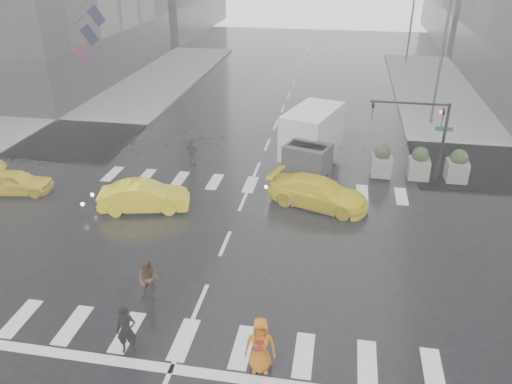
% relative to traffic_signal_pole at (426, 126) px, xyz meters
% --- Properties ---
extents(ground, '(120.00, 120.00, 0.00)m').
position_rel_traffic_signal_pole_xyz_m(ground, '(-9.01, -8.01, -3.22)').
color(ground, black).
rests_on(ground, ground).
extents(sidewalk_nw, '(35.00, 35.00, 0.15)m').
position_rel_traffic_signal_pole_xyz_m(sidewalk_nw, '(-28.51, 9.49, -3.14)').
color(sidewalk_nw, slate).
rests_on(sidewalk_nw, ground).
extents(road_markings, '(18.00, 48.00, 0.01)m').
position_rel_traffic_signal_pole_xyz_m(road_markings, '(-9.01, -8.01, -3.21)').
color(road_markings, silver).
rests_on(road_markings, ground).
extents(traffic_signal_pole, '(4.45, 0.42, 4.50)m').
position_rel_traffic_signal_pole_xyz_m(traffic_signal_pole, '(0.00, 0.00, 0.00)').
color(traffic_signal_pole, black).
rests_on(traffic_signal_pole, ground).
extents(street_lamp_near, '(2.15, 0.22, 9.00)m').
position_rel_traffic_signal_pole_xyz_m(street_lamp_near, '(1.86, 9.99, 1.73)').
color(street_lamp_near, '#59595B').
rests_on(street_lamp_near, ground).
extents(street_lamp_far, '(2.15, 0.22, 9.00)m').
position_rel_traffic_signal_pole_xyz_m(street_lamp_far, '(1.86, 29.99, 1.73)').
color(street_lamp_far, '#59595B').
rests_on(street_lamp_far, ground).
extents(planter_west, '(1.10, 1.10, 1.80)m').
position_rel_traffic_signal_pole_xyz_m(planter_west, '(-2.01, 0.19, -2.23)').
color(planter_west, slate).
rests_on(planter_west, ground).
extents(planter_mid, '(1.10, 1.10, 1.80)m').
position_rel_traffic_signal_pole_xyz_m(planter_mid, '(-0.01, 0.19, -2.23)').
color(planter_mid, slate).
rests_on(planter_mid, ground).
extents(planter_east, '(1.10, 1.10, 1.80)m').
position_rel_traffic_signal_pole_xyz_m(planter_east, '(1.99, 0.19, -2.23)').
color(planter_east, slate).
rests_on(planter_east, ground).
extents(flag_cluster, '(2.87, 3.06, 4.69)m').
position_rel_traffic_signal_pole_xyz_m(flag_cluster, '(-24.09, 10.49, 2.42)').
color(flag_cluster, '#59595B').
rests_on(flag_cluster, ground).
extents(pedestrian_black, '(1.16, 1.18, 2.43)m').
position_rel_traffic_signal_pole_xyz_m(pedestrian_black, '(-10.59, -14.81, -1.63)').
color(pedestrian_black, black).
rests_on(pedestrian_black, ground).
extents(pedestrian_brown, '(0.86, 0.70, 1.69)m').
position_rel_traffic_signal_pole_xyz_m(pedestrian_brown, '(-10.88, -12.15, -2.37)').
color(pedestrian_brown, '#463019').
rests_on(pedestrian_brown, ground).
extents(pedestrian_orange, '(1.00, 0.70, 1.94)m').
position_rel_traffic_signal_pole_xyz_m(pedestrian_orange, '(-6.29, -14.81, -2.24)').
color(pedestrian_orange, '#C0630D').
rests_on(pedestrian_orange, ground).
extents(pedestrian_far_a, '(1.06, 0.79, 1.62)m').
position_rel_traffic_signal_pole_xyz_m(pedestrian_far_a, '(-12.84, -0.05, -2.41)').
color(pedestrian_far_a, black).
rests_on(pedestrian_far_a, ground).
extents(pedestrian_far_b, '(1.26, 1.25, 1.77)m').
position_rel_traffic_signal_pole_xyz_m(pedestrian_far_b, '(-4.96, 0.32, -2.33)').
color(pedestrian_far_b, black).
rests_on(pedestrian_far_b, ground).
extents(taxi_front, '(3.86, 2.06, 1.25)m').
position_rel_traffic_signal_pole_xyz_m(taxi_front, '(-20.89, -5.12, -2.59)').
color(taxi_front, yellow).
rests_on(taxi_front, ground).
extents(taxi_mid, '(4.56, 2.47, 1.43)m').
position_rel_traffic_signal_pole_xyz_m(taxi_mid, '(-13.59, -5.68, -2.50)').
color(taxi_mid, yellow).
rests_on(taxi_mid, ground).
extents(taxi_rear, '(4.84, 3.25, 1.46)m').
position_rel_traffic_signal_pole_xyz_m(taxi_rear, '(-5.23, -3.77, -2.49)').
color(taxi_rear, yellow).
rests_on(taxi_rear, ground).
extents(box_truck, '(2.33, 6.22, 3.31)m').
position_rel_traffic_signal_pole_xyz_m(box_truck, '(-6.01, 0.68, -1.45)').
color(box_truck, silver).
rests_on(box_truck, ground).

